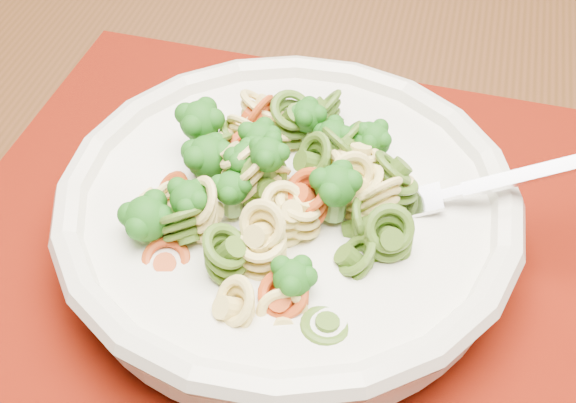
% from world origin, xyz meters
% --- Properties ---
extents(dining_table, '(1.36, 0.96, 0.74)m').
position_xyz_m(dining_table, '(-0.03, -0.10, 0.62)').
color(dining_table, '#4C2A15').
rests_on(dining_table, ground).
extents(placemat, '(0.48, 0.39, 0.00)m').
position_xyz_m(placemat, '(0.06, -0.24, 0.74)').
color(placemat, '#641304').
rests_on(placemat, dining_table).
extents(pasta_bowl, '(0.28, 0.28, 0.05)m').
position_xyz_m(pasta_bowl, '(0.05, -0.26, 0.77)').
color(pasta_bowl, silver).
rests_on(pasta_bowl, placemat).
extents(pasta_broccoli_heap, '(0.24, 0.24, 0.06)m').
position_xyz_m(pasta_broccoli_heap, '(0.05, -0.26, 0.78)').
color(pasta_broccoli_heap, '#E8C472').
rests_on(pasta_broccoli_heap, pasta_bowl).
extents(fork, '(0.18, 0.09, 0.08)m').
position_xyz_m(fork, '(0.12, -0.23, 0.78)').
color(fork, silver).
rests_on(fork, pasta_bowl).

